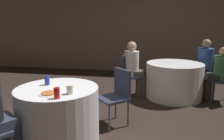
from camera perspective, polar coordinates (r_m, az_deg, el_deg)
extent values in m
cube|color=gray|center=(7.18, 2.74, 10.82)|extent=(16.00, 0.06, 2.80)
cylinder|color=silver|center=(3.03, -13.80, -11.22)|extent=(1.07, 1.07, 0.74)
cylinder|color=white|center=(4.82, 15.87, -2.59)|extent=(1.17, 1.17, 0.74)
cube|color=#2D3347|center=(3.35, 0.15, -7.47)|extent=(0.57, 0.57, 0.04)
cube|color=#2D3347|center=(3.38, 2.72, -3.25)|extent=(0.30, 0.31, 0.42)
cylinder|color=#4C4C51|center=(3.22, -0.77, -12.64)|extent=(0.03, 0.03, 0.41)
cylinder|color=#4C4C51|center=(3.49, -3.78, -10.65)|extent=(0.03, 0.03, 0.41)
cylinder|color=#4C4C51|center=(3.40, 4.19, -11.31)|extent=(0.03, 0.03, 0.41)
cylinder|color=#4C4C51|center=(3.65, 0.95, -9.56)|extent=(0.03, 0.03, 0.41)
cube|color=#2D3347|center=(4.89, 26.58, -2.52)|extent=(0.44, 0.44, 0.04)
cylinder|color=#4C4C51|center=(4.75, 24.63, -5.53)|extent=(0.03, 0.03, 0.41)
cylinder|color=#4C4C51|center=(5.08, 24.14, -4.41)|extent=(0.03, 0.03, 0.41)
cube|color=#2D3347|center=(4.75, 5.05, -1.65)|extent=(0.42, 0.42, 0.04)
cube|color=#2D3347|center=(4.72, 2.92, 1.12)|extent=(0.07, 0.38, 0.42)
cylinder|color=#4C4C51|center=(4.97, 7.05, -3.75)|extent=(0.03, 0.03, 0.41)
cylinder|color=#4C4C51|center=(4.65, 7.02, -4.89)|extent=(0.03, 0.03, 0.41)
cylinder|color=#4C4C51|center=(4.98, 3.13, -3.64)|extent=(0.03, 0.03, 0.41)
cylinder|color=#4C4C51|center=(4.66, 2.82, -4.76)|extent=(0.03, 0.03, 0.41)
cube|color=#2D3347|center=(5.46, 22.86, -0.77)|extent=(0.56, 0.56, 0.04)
cube|color=#2D3347|center=(5.56, 24.25, 1.73)|extent=(0.27, 0.33, 0.42)
cylinder|color=#4C4C51|center=(5.28, 22.89, -3.70)|extent=(0.03, 0.03, 0.41)
cylinder|color=#4C4C51|center=(5.49, 20.18, -2.90)|extent=(0.03, 0.03, 0.41)
cylinder|color=#4C4C51|center=(5.54, 25.15, -3.19)|extent=(0.03, 0.03, 0.41)
cylinder|color=#4C4C51|center=(5.74, 22.48, -2.45)|extent=(0.03, 0.03, 0.41)
cylinder|color=#282828|center=(4.90, 23.82, -4.70)|extent=(0.24, 0.24, 0.45)
cube|color=#282828|center=(4.85, 25.38, -1.65)|extent=(0.35, 0.34, 0.12)
cylinder|color=#38663D|center=(4.83, 26.87, 0.45)|extent=(0.33, 0.33, 0.48)
sphere|color=#DBB293|center=(4.79, 27.24, 4.30)|extent=(0.18, 0.18, 0.18)
cylinder|color=black|center=(5.34, 21.17, -3.16)|extent=(0.24, 0.24, 0.45)
cube|color=black|center=(5.36, 22.17, -0.17)|extent=(0.46, 0.46, 0.12)
cylinder|color=#33519E|center=(5.41, 23.12, 2.30)|extent=(0.35, 0.35, 0.55)
sphere|color=tan|center=(5.36, 23.45, 6.30)|extent=(0.21, 0.21, 0.21)
cylinder|color=#4C4238|center=(4.80, 7.63, -4.09)|extent=(0.24, 0.24, 0.45)
cube|color=#4C4238|center=(4.74, 6.40, -0.86)|extent=(0.34, 0.31, 0.12)
cylinder|color=white|center=(4.70, 5.11, 1.73)|extent=(0.31, 0.31, 0.53)
sphere|color=#DBB293|center=(4.64, 5.20, 6.17)|extent=(0.20, 0.20, 0.20)
cylinder|color=white|center=(2.68, -16.05, -5.96)|extent=(0.25, 0.25, 0.01)
cylinder|color=#BC6628|center=(2.68, -16.06, -5.78)|extent=(0.19, 0.19, 0.01)
cylinder|color=red|center=(2.49, -14.22, -5.85)|extent=(0.07, 0.07, 0.12)
cylinder|color=#1E38A5|center=(3.06, -16.59, -2.63)|extent=(0.07, 0.07, 0.12)
cylinder|color=silver|center=(2.61, -10.96, -5.04)|extent=(0.08, 0.08, 0.11)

